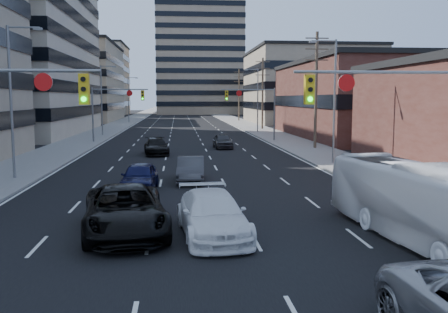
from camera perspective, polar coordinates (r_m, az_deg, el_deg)
name	(u,v)px	position (r m, az deg, el deg)	size (l,w,h in m)	color
road_surface	(181,116)	(140.40, -4.96, 4.66)	(18.00, 300.00, 0.02)	black
sidewalk_left	(139,116)	(140.81, -9.66, 4.62)	(5.00, 300.00, 0.15)	slate
sidewalk_right	(222,115)	(140.93, -0.26, 4.72)	(5.00, 300.00, 0.15)	slate
office_left_far	(69,84)	(112.78, -17.31, 7.97)	(20.00, 30.00, 16.00)	gray
storefront_right_mid	(378,101)	(65.21, 17.17, 6.07)	(20.00, 30.00, 9.00)	#472119
office_right_far	(307,87)	(101.66, 9.52, 7.79)	(22.00, 28.00, 14.00)	gray
apartment_tower	(199,21)	(162.27, -2.91, 15.21)	(26.00, 26.00, 58.00)	gray
bg_block_left	(84,81)	(152.85, -15.69, 8.35)	(24.00, 24.00, 20.00)	#ADA089
bg_block_right	(294,94)	(144.10, 7.95, 7.06)	(22.00, 22.00, 12.00)	gray
signal_near_right	(395,112)	(20.08, 19.00, 4.88)	(6.59, 0.33, 6.00)	slate
signal_far_left	(114,103)	(55.74, -12.45, 5.96)	(6.09, 0.33, 6.00)	slate
signal_far_right	(254,103)	(55.96, 3.45, 6.11)	(6.09, 0.33, 6.00)	slate
utility_pole_block	(316,88)	(48.11, 10.48, 7.68)	(2.20, 0.28, 11.00)	#4C3D2D
utility_pole_midblock	(263,92)	(77.42, 4.42, 7.34)	(2.20, 0.28, 11.00)	#4C3D2D
utility_pole_distant	(239,94)	(107.11, 1.71, 7.16)	(2.20, 0.28, 11.00)	#4C3D2D
streetlight_left_near	(13,94)	(31.79, -22.93, 6.55)	(2.03, 0.22, 9.00)	slate
streetlight_left_mid	(103,97)	(66.01, -13.69, 6.66)	(2.03, 0.22, 9.00)	slate
streetlight_left_far	(129,97)	(100.77, -10.78, 6.67)	(2.03, 0.22, 9.00)	slate
streetlight_right_near	(332,95)	(37.02, 12.30, 6.86)	(2.03, 0.22, 9.00)	slate
streetlight_right_far	(257,97)	(71.19, 3.75, 6.82)	(2.03, 0.22, 9.00)	slate
black_pickup	(125,211)	(18.18, -11.24, -6.08)	(2.83, 6.14, 1.71)	black
white_van	(212,215)	(17.56, -1.34, -6.67)	(2.17, 5.34, 1.55)	white
transit_bus	(423,203)	(17.93, 21.75, -5.01)	(2.26, 9.67, 2.69)	white
sedan_blue	(139,177)	(26.50, -9.64, -2.31)	(1.74, 4.33, 1.48)	#0D0F36
sedan_grey_center	(191,169)	(29.04, -3.82, -1.48)	(1.53, 4.39, 1.45)	#39383B
sedan_black_far	(156,147)	(43.27, -7.74, 1.14)	(1.99, 4.90, 1.42)	black
sedan_grey_right	(223,141)	(48.43, -0.15, 1.78)	(1.68, 4.19, 1.43)	#2E2E31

